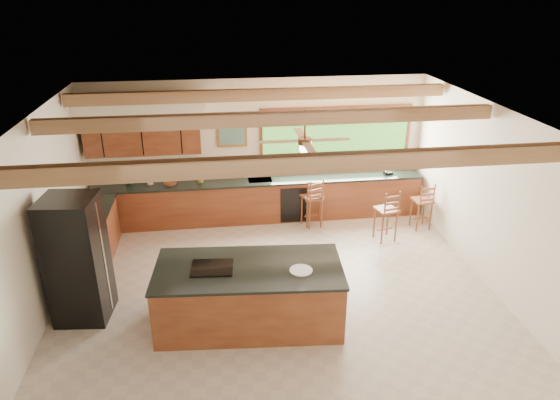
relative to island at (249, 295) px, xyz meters
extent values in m
plane|color=#BEAE9D|center=(0.53, 0.69, -0.48)|extent=(7.20, 7.20, 0.00)
cube|color=white|center=(0.53, 3.94, 1.02)|extent=(7.20, 0.04, 3.00)
cube|color=white|center=(0.53, -2.56, 1.02)|extent=(7.20, 0.04, 3.00)
cube|color=white|center=(-3.07, 0.69, 1.02)|extent=(0.04, 6.50, 3.00)
cube|color=white|center=(4.13, 0.69, 1.02)|extent=(0.04, 6.50, 3.00)
cube|color=#A36F51|center=(0.53, 0.69, 2.52)|extent=(7.20, 6.50, 0.04)
cube|color=#A97854|center=(0.53, -0.91, 2.38)|extent=(7.10, 0.15, 0.22)
cube|color=#A97854|center=(0.53, 1.19, 2.38)|extent=(7.10, 0.15, 0.22)
cube|color=#A97854|center=(0.53, 2.99, 2.38)|extent=(7.10, 0.15, 0.22)
cube|color=brown|center=(-1.82, 3.75, 1.42)|extent=(2.30, 0.35, 0.70)
cube|color=white|center=(-1.82, 3.68, 2.02)|extent=(2.60, 0.50, 0.48)
cylinder|color=#FFEABF|center=(-2.52, 3.68, 1.79)|extent=(0.10, 0.10, 0.01)
cylinder|color=#FFEABF|center=(-1.12, 3.68, 1.79)|extent=(0.10, 0.10, 0.01)
cube|color=#6BC245|center=(2.23, 3.91, 1.19)|extent=(3.20, 0.04, 1.30)
cube|color=olive|center=(-0.02, 3.91, 1.37)|extent=(0.64, 0.03, 0.54)
cube|color=#3E7054|center=(-0.02, 3.89, 1.37)|extent=(0.54, 0.01, 0.44)
cube|color=brown|center=(0.53, 3.60, -0.04)|extent=(7.00, 0.65, 0.88)
cube|color=black|center=(0.53, 3.60, 0.42)|extent=(7.04, 0.69, 0.04)
cube|color=brown|center=(-2.73, 2.04, -0.04)|extent=(0.65, 2.35, 0.88)
cube|color=black|center=(-2.73, 2.04, 0.42)|extent=(0.69, 2.39, 0.04)
cube|color=black|center=(1.23, 3.27, -0.06)|extent=(0.60, 0.02, 0.78)
cube|color=silver|center=(0.53, 3.60, 0.42)|extent=(0.50, 0.38, 0.03)
cylinder|color=silver|center=(0.53, 3.80, 0.59)|extent=(0.03, 0.03, 0.30)
cylinder|color=silver|center=(0.53, 3.70, 0.72)|extent=(0.03, 0.20, 0.03)
cylinder|color=white|center=(-1.76, 3.62, 0.59)|extent=(0.12, 0.12, 0.30)
cylinder|color=#17391A|center=(-2.25, 3.78, 0.54)|extent=(0.06, 0.06, 0.21)
cylinder|color=#17391A|center=(-2.15, 3.65, 0.55)|extent=(0.06, 0.06, 0.22)
cube|color=black|center=(3.34, 3.53, 0.48)|extent=(0.20, 0.17, 0.08)
cube|color=brown|center=(0.00, 0.00, -0.02)|extent=(2.81, 1.47, 0.92)
cube|color=black|center=(0.00, 0.00, 0.46)|extent=(2.85, 1.51, 0.04)
cube|color=black|center=(-0.53, 0.04, 0.49)|extent=(0.64, 0.53, 0.02)
cylinder|color=white|center=(0.75, -0.20, 0.49)|extent=(0.33, 0.33, 0.02)
cube|color=black|center=(-2.52, 0.51, 0.51)|extent=(0.85, 0.83, 1.99)
cube|color=silver|center=(-2.14, 0.51, 0.51)|extent=(0.03, 0.06, 1.83)
cube|color=brown|center=(1.58, 3.14, 0.18)|extent=(0.51, 0.51, 0.04)
cylinder|color=brown|center=(1.42, 2.99, -0.16)|extent=(0.04, 0.04, 0.64)
cylinder|color=brown|center=(1.73, 2.99, -0.16)|extent=(0.04, 0.04, 0.64)
cylinder|color=brown|center=(1.42, 3.29, -0.16)|extent=(0.04, 0.04, 0.64)
cylinder|color=brown|center=(1.73, 3.29, -0.16)|extent=(0.04, 0.04, 0.64)
cube|color=brown|center=(1.62, 3.14, 0.16)|extent=(0.41, 0.41, 0.04)
cylinder|color=brown|center=(1.46, 2.99, -0.17)|extent=(0.04, 0.04, 0.62)
cylinder|color=brown|center=(1.77, 2.99, -0.17)|extent=(0.04, 0.04, 0.62)
cylinder|color=brown|center=(1.46, 3.29, -0.17)|extent=(0.04, 0.04, 0.62)
cylinder|color=brown|center=(1.77, 3.29, -0.17)|extent=(0.04, 0.04, 0.62)
cube|color=brown|center=(2.91, 2.29, 0.18)|extent=(0.47, 0.47, 0.04)
cylinder|color=brown|center=(2.76, 2.14, -0.16)|extent=(0.04, 0.04, 0.64)
cylinder|color=brown|center=(3.07, 2.14, -0.16)|extent=(0.04, 0.04, 0.64)
cylinder|color=brown|center=(2.76, 2.45, -0.16)|extent=(0.04, 0.04, 0.64)
cylinder|color=brown|center=(3.07, 2.45, -0.16)|extent=(0.04, 0.04, 0.64)
cube|color=brown|center=(3.83, 2.69, 0.15)|extent=(0.41, 0.41, 0.04)
cylinder|color=brown|center=(3.68, 2.55, -0.18)|extent=(0.04, 0.04, 0.61)
cylinder|color=brown|center=(3.97, 2.55, -0.18)|extent=(0.04, 0.04, 0.61)
cylinder|color=brown|center=(3.68, 2.84, -0.18)|extent=(0.04, 0.04, 0.61)
cylinder|color=brown|center=(3.97, 2.84, -0.18)|extent=(0.04, 0.04, 0.61)
camera|label=1|loc=(-0.39, -6.29, 4.32)|focal=32.00mm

